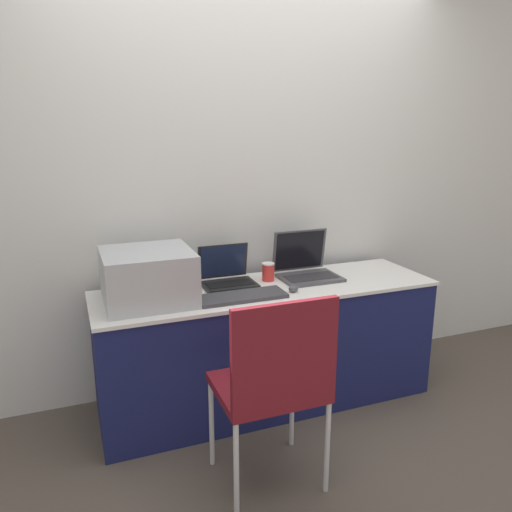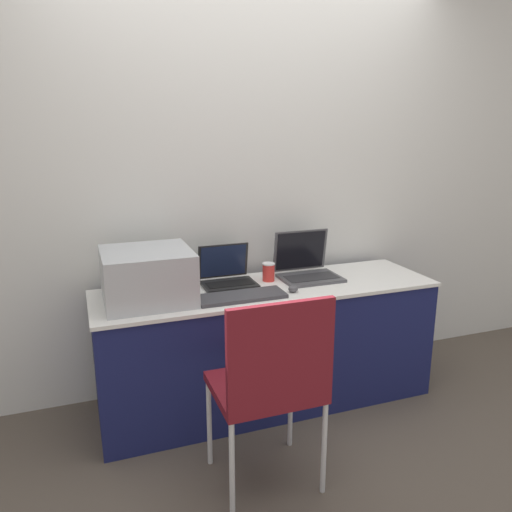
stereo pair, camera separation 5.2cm
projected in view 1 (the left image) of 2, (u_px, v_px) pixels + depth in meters
name	position (u px, v px, depth m)	size (l,w,h in m)	color
ground_plane	(286.00, 424.00, 2.79)	(14.00, 14.00, 0.00)	brown
wall_back	(244.00, 179.00, 3.06)	(8.00, 0.05, 2.60)	silver
table	(267.00, 345.00, 2.95)	(1.96, 0.57, 0.73)	#191E51
printer	(148.00, 275.00, 2.58)	(0.45, 0.44, 0.27)	#B2B7BC
laptop_left	(227.00, 276.00, 2.89)	(0.30, 0.25, 0.22)	black
laptop_right	(306.00, 267.00, 3.03)	(0.35, 0.30, 0.27)	#4C4C51
external_keyboard	(242.00, 296.00, 2.66)	(0.48, 0.17, 0.02)	#3D3D42
coffee_cup	(268.00, 272.00, 2.95)	(0.07, 0.07, 0.11)	red
mouse	(293.00, 289.00, 2.75)	(0.06, 0.04, 0.04)	#4C4C51
chair	(274.00, 378.00, 2.16)	(0.47, 0.40, 0.94)	maroon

